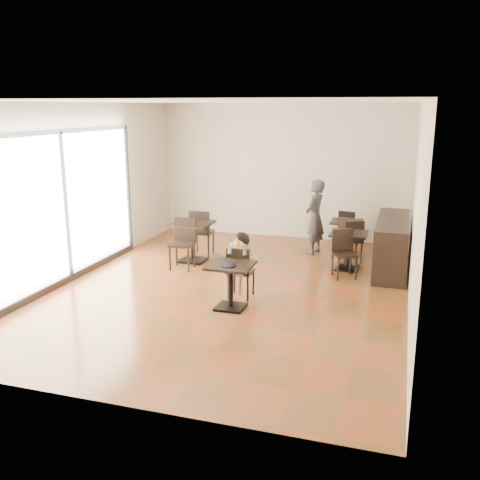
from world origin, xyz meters
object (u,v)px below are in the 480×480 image
at_px(cafe_table_back, 346,237).
at_px(chair_back_a, 349,228).
at_px(child_table, 231,286).
at_px(chair_mid_a, 351,241).
at_px(child, 241,265).
at_px(chair_back_b, 343,239).
at_px(adult_patron, 315,217).
at_px(cafe_table_mid, 348,251).
at_px(cafe_table_left, 193,242).
at_px(chair_mid_b, 345,255).
at_px(chair_left_b, 182,245).
at_px(child_chair, 241,272).
at_px(chair_left_a, 202,232).

height_order(cafe_table_back, chair_back_a, chair_back_a).
height_order(child_table, chair_mid_a, chair_mid_a).
xyz_separation_m(child, cafe_table_back, (1.36, 3.38, -0.20)).
bearing_deg(chair_back_b, chair_back_a, 103.82).
relative_size(adult_patron, chair_back_b, 1.90).
height_order(cafe_table_mid, cafe_table_left, cafe_table_left).
bearing_deg(chair_back_a, chair_mid_b, 108.17).
bearing_deg(chair_left_b, cafe_table_mid, 12.67).
xyz_separation_m(chair_left_b, chair_back_a, (2.93, 2.71, -0.07)).
relative_size(chair_mid_b, chair_back_a, 1.05).
distance_m(child_chair, chair_mid_b, 2.20).
height_order(adult_patron, chair_mid_a, adult_patron).
relative_size(cafe_table_mid, chair_back_a, 0.88).
bearing_deg(chair_left_b, cafe_table_left, 85.89).
distance_m(child_table, chair_left_b, 2.34).
xyz_separation_m(child_table, child, (0.00, 0.55, 0.19)).
bearing_deg(chair_mid_b, adult_patron, 94.36).
bearing_deg(chair_mid_b, child, -158.81).
bearing_deg(chair_left_b, child_chair, -40.99).
height_order(cafe_table_left, chair_left_a, chair_left_a).
bearing_deg(chair_back_b, chair_mid_b, -68.19).
xyz_separation_m(cafe_table_mid, chair_mid_b, (0.00, -0.55, 0.08)).
bearing_deg(cafe_table_back, chair_back_a, 90.00).
bearing_deg(cafe_table_left, chair_mid_a, 16.78).
distance_m(cafe_table_mid, chair_left_b, 3.25).
height_order(cafe_table_mid, chair_mid_b, chair_mid_b).
bearing_deg(child_chair, chair_left_b, -36.88).
height_order(chair_left_a, chair_back_a, chair_left_a).
relative_size(adult_patron, chair_mid_a, 1.81).
xyz_separation_m(child, chair_mid_b, (1.54, 1.57, -0.11)).
bearing_deg(child, cafe_table_left, 132.27).
bearing_deg(cafe_table_left, adult_patron, 30.54).
relative_size(child_table, cafe_table_left, 0.89).
relative_size(child_chair, adult_patron, 0.55).
bearing_deg(cafe_table_left, chair_left_b, -90.00).
bearing_deg(child_chair, chair_back_b, -115.72).
distance_m(child_table, chair_back_b, 3.64).
relative_size(child_chair, chair_mid_a, 0.99).
xyz_separation_m(cafe_table_mid, chair_left_a, (-3.11, 0.16, 0.12)).
relative_size(adult_patron, cafe_table_mid, 2.17).
relative_size(child, chair_back_a, 1.31).
height_order(chair_mid_b, chair_back_a, chair_mid_b).
height_order(cafe_table_back, chair_mid_b, chair_mid_b).
distance_m(cafe_table_left, chair_mid_a, 3.25).
bearing_deg(chair_back_b, chair_left_b, -136.87).
relative_size(cafe_table_mid, chair_left_a, 0.75).
height_order(chair_left_b, chair_back_b, chair_left_b).
relative_size(child_table, adult_patron, 0.45).
distance_m(child, chair_left_a, 2.77).
relative_size(cafe_table_back, chair_mid_b, 0.79).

